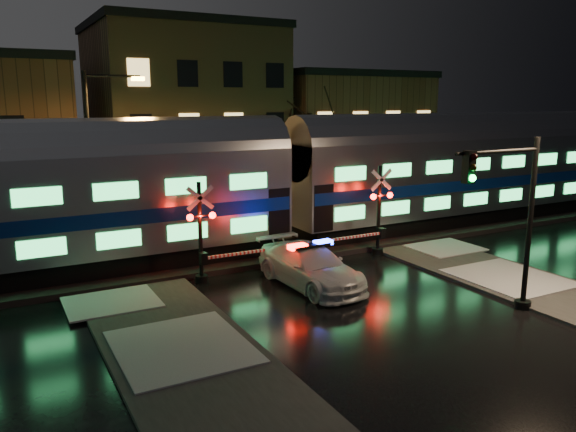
# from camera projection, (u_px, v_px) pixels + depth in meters

# --- Properties ---
(ground) EXTENTS (120.00, 120.00, 0.00)m
(ground) POSITION_uv_depth(u_px,v_px,m) (324.00, 284.00, 21.13)
(ground) COLOR black
(ground) RESTS_ON ground
(ballast) EXTENTS (90.00, 4.20, 0.24)m
(ballast) POSITION_uv_depth(u_px,v_px,m) (266.00, 251.00, 25.41)
(ballast) COLOR black
(ballast) RESTS_ON ground
(sidewalk_left) EXTENTS (4.00, 20.00, 0.12)m
(sidewalk_left) POSITION_uv_depth(u_px,v_px,m) (222.00, 399.00, 12.93)
(sidewalk_left) COLOR #2D2D2D
(sidewalk_left) RESTS_ON ground
(building_mid) EXTENTS (12.00, 11.00, 11.50)m
(building_mid) POSITION_uv_depth(u_px,v_px,m) (183.00, 115.00, 40.29)
(building_mid) COLOR brown
(building_mid) RESTS_ON ground
(building_right) EXTENTS (12.00, 10.00, 8.50)m
(building_right) POSITION_uv_depth(u_px,v_px,m) (338.00, 132.00, 46.19)
(building_right) COLOR brown
(building_right) RESTS_ON ground
(train) EXTENTS (51.00, 3.12, 5.92)m
(train) POSITION_uv_depth(u_px,v_px,m) (285.00, 178.00, 25.21)
(train) COLOR black
(train) RESTS_ON ballast
(police_car) EXTENTS (2.42, 5.31, 1.68)m
(police_car) POSITION_uv_depth(u_px,v_px,m) (310.00, 266.00, 20.84)
(police_car) COLOR silver
(police_car) RESTS_ON ground
(crossing_signal_right) EXTENTS (5.66, 0.65, 4.01)m
(crossing_signal_right) POSITION_uv_depth(u_px,v_px,m) (373.00, 220.00, 24.61)
(crossing_signal_right) COLOR black
(crossing_signal_right) RESTS_ON ground
(crossing_signal_left) EXTENTS (5.46, 0.64, 3.86)m
(crossing_signal_left) POSITION_uv_depth(u_px,v_px,m) (211.00, 241.00, 21.11)
(crossing_signal_left) COLOR black
(crossing_signal_left) RESTS_ON ground
(traffic_light) EXTENTS (3.67, 0.68, 5.68)m
(traffic_light) POSITION_uv_depth(u_px,v_px,m) (512.00, 223.00, 17.62)
(traffic_light) COLOR black
(traffic_light) RESTS_ON ground
(streetlight) EXTENTS (2.69, 0.28, 8.05)m
(streetlight) POSITION_uv_depth(u_px,v_px,m) (96.00, 150.00, 24.96)
(streetlight) COLOR black
(streetlight) RESTS_ON ground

